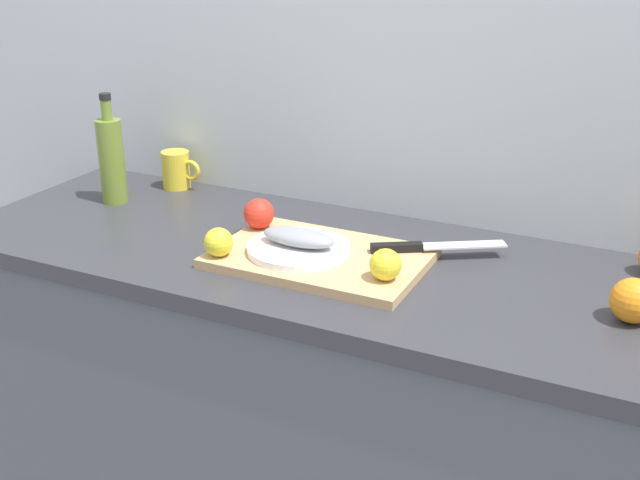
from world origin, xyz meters
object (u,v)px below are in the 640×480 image
at_px(chef_knife, 421,247).
at_px(lemon_0, 385,265).
at_px(white_plate, 299,248).
at_px(fish_fillet, 298,237).
at_px(coffee_mug_0, 177,170).
at_px(olive_oil_bottle, 111,159).
at_px(cutting_board, 320,258).

xyz_separation_m(chef_knife, lemon_0, (-0.02, -0.17, 0.02)).
relative_size(white_plate, chef_knife, 0.83).
relative_size(white_plate, fish_fillet, 1.33).
bearing_deg(coffee_mug_0, lemon_0, -24.78).
xyz_separation_m(chef_knife, coffee_mug_0, (-0.75, 0.17, 0.02)).
xyz_separation_m(fish_fillet, olive_oil_bottle, (-0.59, 0.13, 0.06)).
bearing_deg(olive_oil_bottle, cutting_board, -10.13).
distance_m(fish_fillet, chef_knife, 0.26).
height_order(cutting_board, coffee_mug_0, coffee_mug_0).
distance_m(chef_knife, olive_oil_bottle, 0.83).
relative_size(fish_fillet, lemon_0, 2.59).
xyz_separation_m(white_plate, olive_oil_bottle, (-0.59, 0.13, 0.09)).
bearing_deg(olive_oil_bottle, chef_knife, -0.51).
height_order(white_plate, olive_oil_bottle, olive_oil_bottle).
height_order(white_plate, coffee_mug_0, coffee_mug_0).
xyz_separation_m(olive_oil_bottle, coffee_mug_0, (0.08, 0.16, -0.06)).
height_order(lemon_0, coffee_mug_0, coffee_mug_0).
xyz_separation_m(cutting_board, lemon_0, (0.17, -0.06, 0.04)).
bearing_deg(chef_knife, coffee_mug_0, 135.79).
bearing_deg(white_plate, lemon_0, -12.55).
bearing_deg(chef_knife, lemon_0, -126.74).
relative_size(olive_oil_bottle, coffee_mug_0, 2.45).
height_order(lemon_0, olive_oil_bottle, olive_oil_bottle).
distance_m(white_plate, fish_fillet, 0.03).
bearing_deg(chef_knife, cutting_board, 178.41).
xyz_separation_m(cutting_board, chef_knife, (0.19, 0.11, 0.02)).
xyz_separation_m(fish_fillet, coffee_mug_0, (-0.52, 0.29, -0.00)).
relative_size(chef_knife, lemon_0, 4.16).
relative_size(fish_fillet, olive_oil_bottle, 0.59).
bearing_deg(lemon_0, coffee_mug_0, 155.22).
bearing_deg(olive_oil_bottle, fish_fillet, -12.05).
bearing_deg(coffee_mug_0, olive_oil_bottle, -115.31).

